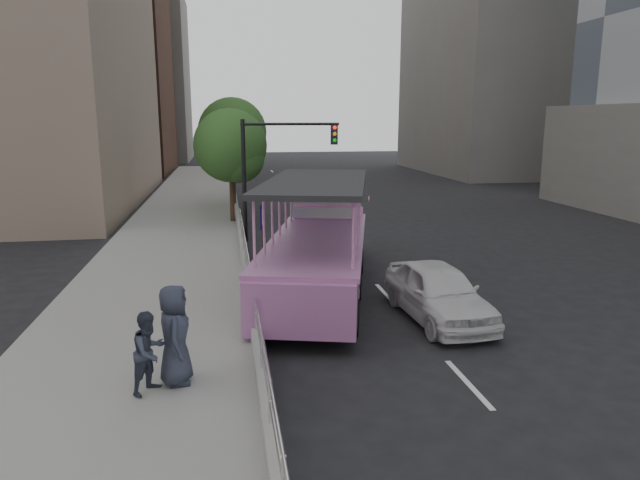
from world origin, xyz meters
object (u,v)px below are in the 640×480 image
(pedestrian_mid, at_px, (149,352))
(parking_sign, at_px, (263,231))
(street_tree_near, at_px, (233,149))
(traffic_signal, at_px, (272,160))
(pedestrian_far, at_px, (175,335))
(duck_boat, at_px, (321,246))
(car, at_px, (438,292))
(street_tree_far, at_px, (234,135))

(pedestrian_mid, relative_size, parking_sign, 0.61)
(parking_sign, xyz_separation_m, street_tree_near, (-0.77, 9.41, 2.23))
(traffic_signal, bearing_deg, pedestrian_far, -102.06)
(duck_boat, distance_m, street_tree_near, 11.32)
(car, distance_m, street_tree_near, 15.38)
(duck_boat, height_order, pedestrian_far, duck_boat)
(pedestrian_mid, relative_size, street_tree_far, 0.24)
(pedestrian_mid, bearing_deg, street_tree_near, 32.22)
(duck_boat, height_order, parking_sign, duck_boat)
(pedestrian_far, xyz_separation_m, street_tree_far, (1.62, 23.53, 3.04))
(duck_boat, bearing_deg, pedestrian_mid, -121.59)
(car, xyz_separation_m, pedestrian_mid, (-6.91, -3.61, 0.32))
(duck_boat, xyz_separation_m, traffic_signal, (-0.89, 7.32, 2.18))
(pedestrian_mid, height_order, parking_sign, parking_sign)
(duck_boat, relative_size, street_tree_far, 1.70)
(duck_boat, height_order, car, duck_boat)
(pedestrian_mid, distance_m, parking_sign, 8.81)
(duck_boat, distance_m, pedestrian_far, 7.83)
(pedestrian_mid, height_order, pedestrian_far, pedestrian_far)
(duck_boat, bearing_deg, street_tree_far, 97.79)
(duck_boat, distance_m, traffic_signal, 7.69)
(pedestrian_mid, bearing_deg, traffic_signal, 24.68)
(pedestrian_mid, relative_size, traffic_signal, 0.29)
(pedestrian_far, height_order, street_tree_far, street_tree_far)
(car, relative_size, traffic_signal, 0.85)
(car, xyz_separation_m, street_tree_far, (-4.86, 20.20, 3.56))
(car, bearing_deg, traffic_signal, 104.52)
(street_tree_far, bearing_deg, parking_sign, -87.88)
(pedestrian_mid, bearing_deg, street_tree_far, 33.23)
(pedestrian_far, bearing_deg, car, -66.65)
(parking_sign, bearing_deg, pedestrian_mid, -107.34)
(pedestrian_mid, distance_m, pedestrian_far, 0.55)
(parking_sign, height_order, traffic_signal, traffic_signal)
(pedestrian_far, relative_size, parking_sign, 0.77)
(duck_boat, relative_size, car, 2.49)
(pedestrian_far, height_order, street_tree_near, street_tree_near)
(parking_sign, bearing_deg, street_tree_far, 92.12)
(pedestrian_mid, distance_m, street_tree_near, 18.12)
(street_tree_near, bearing_deg, pedestrian_far, -94.62)
(street_tree_far, bearing_deg, traffic_signal, -81.57)
(pedestrian_mid, xyz_separation_m, pedestrian_far, (0.44, 0.28, 0.20))
(duck_boat, distance_m, pedestrian_mid, 8.29)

